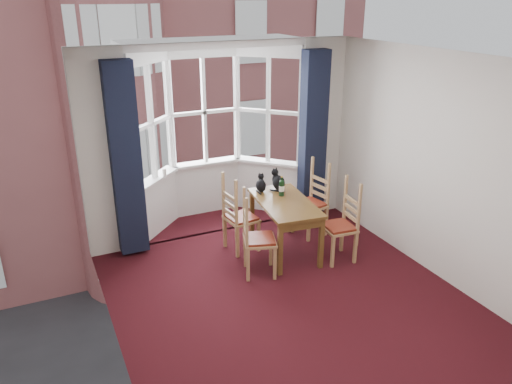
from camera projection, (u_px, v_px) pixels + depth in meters
floor at (295, 305)px, 5.84m from camera, size 4.50×4.50×0.00m
ceiling at (303, 60)px, 4.79m from camera, size 4.50×4.50×0.00m
wall_left at (107, 229)px, 4.53m from camera, size 0.00×4.50×4.50m
wall_right at (441, 169)px, 6.10m from camera, size 0.00×4.50×4.50m
wall_near at (460, 307)px, 3.42m from camera, size 4.00×0.00×4.00m
wall_back_pier_left at (105, 156)px, 6.57m from camera, size 0.70×0.12×2.80m
wall_back_pier_right at (320, 129)px, 7.85m from camera, size 0.70×0.12×2.80m
bay_window at (210, 133)px, 7.63m from camera, size 2.76×0.94×2.80m
curtain_left at (126, 161)px, 6.52m from camera, size 0.38×0.22×2.60m
curtain_right at (313, 137)px, 7.63m from camera, size 0.38×0.22×2.60m
dining_table at (285, 209)px, 6.83m from camera, size 0.81×1.33×0.76m
chair_left_near at (253, 241)px, 6.33m from camera, size 0.51×0.52×0.92m
chair_left_far at (236, 220)px, 6.91m from camera, size 0.45×0.46×0.92m
chair_right_near at (345, 227)px, 6.71m from camera, size 0.43×0.45×0.92m
chair_right_far at (315, 204)px, 7.45m from camera, size 0.47×0.49×0.92m
cat_left at (261, 184)px, 7.10m from camera, size 0.20×0.23×0.27m
cat_right at (278, 181)px, 7.16m from camera, size 0.23×0.27×0.32m
wine_bottle at (282, 187)px, 6.93m from camera, size 0.07×0.07×0.29m
candle_tall at (164, 172)px, 7.37m from camera, size 0.06×0.06×0.12m
street at (71, 136)px, 35.23m from camera, size 80.00×80.00×0.00m
tenement_building at (97, 49)px, 17.04m from camera, size 18.40×7.80×15.20m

